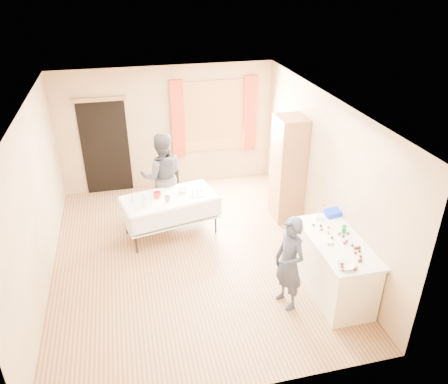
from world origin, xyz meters
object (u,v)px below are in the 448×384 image
object	(u,v)px
counter	(334,267)
girl	(289,264)
woman	(163,176)
cabinet	(288,169)
chair	(170,194)
party_table	(170,212)

from	to	relation	value
counter	girl	world-z (taller)	girl
counter	woman	bearing A→B (deg)	127.61
cabinet	counter	world-z (taller)	cabinet
cabinet	chair	bearing A→B (deg)	157.26
counter	chair	size ratio (longest dim) A/B	1.60
counter	chair	distance (m)	3.73
cabinet	girl	xyz separation A→B (m)	(-0.85, -2.34, -0.29)
cabinet	girl	distance (m)	2.51
chair	girl	size ratio (longest dim) A/B	0.67
counter	woman	distance (m)	3.58
cabinet	girl	bearing A→B (deg)	-109.97
party_table	girl	distance (m)	2.65
counter	chair	bearing A→B (deg)	122.70
counter	girl	bearing A→B (deg)	-172.66
counter	woman	size ratio (longest dim) A/B	0.90
cabinet	chair	distance (m)	2.40
woman	girl	bearing A→B (deg)	118.20
girl	woman	bearing A→B (deg)	-172.22
girl	counter	bearing A→B (deg)	79.18
girl	woman	size ratio (longest dim) A/B	0.85
girl	cabinet	bearing A→B (deg)	141.87
party_table	chair	size ratio (longest dim) A/B	1.86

